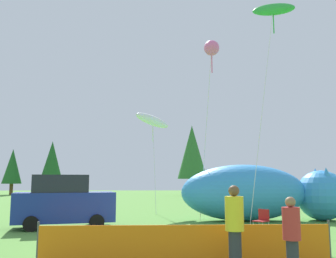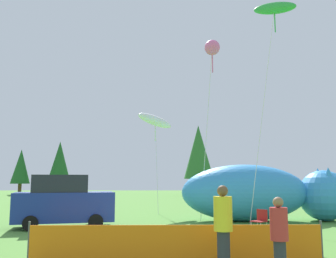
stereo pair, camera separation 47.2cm
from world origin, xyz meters
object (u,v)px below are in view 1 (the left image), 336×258
object	(u,v)px
kite_green_fish	(273,10)
folding_chair	(262,219)
spectator_in_black_shirt	(235,225)
parked_car	(64,202)
kite_pink_octopus	(212,49)
spectator_in_white_shirt	(292,234)
inflatable_cat	(261,195)
kite_white_ghost	(153,121)

from	to	relation	value
kite_green_fish	folding_chair	bearing A→B (deg)	-117.04
spectator_in_black_shirt	folding_chair	bearing A→B (deg)	68.79
parked_car	kite_pink_octopus	xyz separation A→B (m)	(6.64, 2.21, 7.51)
parked_car	spectator_in_black_shirt	distance (m)	9.55
folding_chair	kite_green_fish	bearing A→B (deg)	-160.05
spectator_in_white_shirt	parked_car	bearing A→B (deg)	127.64
inflatable_cat	folding_chair	bearing A→B (deg)	-106.48
spectator_in_white_shirt	kite_white_ghost	distance (m)	16.50
inflatable_cat	kite_white_ghost	size ratio (longest dim) A/B	1.32
kite_white_ghost	inflatable_cat	bearing A→B (deg)	-42.49
parked_car	kite_white_ghost	size ratio (longest dim) A/B	0.70
parked_car	kite_green_fish	distance (m)	14.02
folding_chair	kite_pink_octopus	xyz separation A→B (m)	(-1.12, 4.14, 8.03)
folding_chair	kite_white_ghost	distance (m)	11.18
inflatable_cat	spectator_in_black_shirt	xyz separation A→B (m)	(-3.48, -10.10, -0.25)
spectator_in_white_shirt	kite_white_ghost	size ratio (longest dim) A/B	0.26
inflatable_cat	kite_pink_octopus	size ratio (longest dim) A/B	0.90
kite_green_fish	kite_pink_octopus	distance (m)	3.91
parked_car	kite_white_ghost	bearing A→B (deg)	48.47
folding_chair	kite_green_fish	xyz separation A→B (m)	(2.14, 4.19, 10.20)
parked_car	kite_white_ghost	xyz separation A→B (m)	(3.66, 7.14, 4.58)
inflatable_cat	kite_white_ghost	world-z (taller)	kite_white_ghost
kite_white_ghost	kite_pink_octopus	size ratio (longest dim) A/B	0.68
parked_car	kite_green_fish	xyz separation A→B (m)	(9.90, 2.26, 9.67)
spectator_in_black_shirt	spectator_in_white_shirt	distance (m)	1.18
kite_green_fish	kite_pink_octopus	xyz separation A→B (m)	(-3.26, -0.05, -2.16)
inflatable_cat	kite_pink_octopus	distance (m)	7.67
kite_white_ghost	folding_chair	bearing A→B (deg)	-65.66
spectator_in_black_shirt	kite_white_ghost	distance (m)	15.76
parked_car	kite_pink_octopus	distance (m)	10.27
kite_white_ghost	kite_green_fish	xyz separation A→B (m)	(6.24, -4.88, 5.09)
spectator_in_white_shirt	kite_green_fish	size ratio (longest dim) A/B	0.14
spectator_in_black_shirt	kite_pink_octopus	bearing A→B (deg)	83.37
spectator_in_black_shirt	kite_white_ghost	xyz separation A→B (m)	(-1.82, 14.95, 4.62)
kite_green_fish	kite_white_ghost	bearing A→B (deg)	142.01
spectator_in_black_shirt	spectator_in_white_shirt	size ratio (longest dim) A/B	1.14
parked_car	inflatable_cat	size ratio (longest dim) A/B	0.53
inflatable_cat	parked_car	bearing A→B (deg)	-166.38
spectator_in_white_shirt	kite_white_ghost	world-z (taller)	kite_white_ghost
inflatable_cat	kite_white_ghost	xyz separation A→B (m)	(-5.29, 4.85, 4.38)
parked_car	spectator_in_black_shirt	bearing A→B (deg)	-69.37
inflatable_cat	kite_pink_octopus	xyz separation A→B (m)	(-2.31, -0.08, 7.31)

